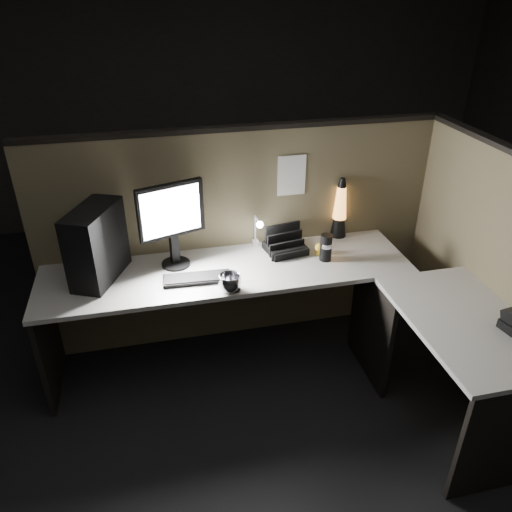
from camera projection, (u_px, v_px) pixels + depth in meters
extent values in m
plane|color=black|center=(273.00, 421.00, 2.98)|extent=(6.00, 6.00, 0.00)
plane|color=#282623|center=(198.00, 89.00, 4.86)|extent=(6.00, 0.00, 6.00)
cube|color=brown|center=(241.00, 240.00, 3.40)|extent=(2.66, 0.06, 1.50)
cube|color=brown|center=(488.00, 280.00, 2.95)|extent=(0.06, 1.66, 1.50)
cube|color=beige|center=(227.00, 271.00, 3.11)|extent=(2.30, 0.60, 0.03)
cube|color=beige|center=(467.00, 322.00, 2.65)|extent=(0.60, 1.00, 0.03)
cube|color=black|center=(48.00, 343.00, 3.07)|extent=(0.03, 0.55, 0.70)
cube|color=black|center=(508.00, 441.00, 2.42)|extent=(0.55, 0.03, 0.70)
cube|color=black|center=(371.00, 327.00, 3.20)|extent=(0.03, 0.55, 0.70)
cube|color=black|center=(97.00, 244.00, 2.91)|extent=(0.35, 0.47, 0.45)
cylinder|color=black|center=(176.00, 264.00, 3.14)|extent=(0.18, 0.18, 0.01)
cube|color=black|center=(174.00, 247.00, 3.11)|extent=(0.06, 0.05, 0.20)
cube|color=black|center=(171.00, 210.00, 2.98)|extent=(0.41, 0.16, 0.34)
cube|color=white|center=(171.00, 212.00, 2.96)|extent=(0.35, 0.12, 0.29)
cube|color=black|center=(197.00, 278.00, 2.98)|extent=(0.41, 0.16, 0.02)
ellipsoid|color=black|center=(233.00, 289.00, 2.87)|extent=(0.10, 0.09, 0.03)
cube|color=silver|center=(255.00, 242.00, 3.38)|extent=(0.04, 0.05, 0.03)
cylinder|color=silver|center=(255.00, 228.00, 3.32)|extent=(0.01, 0.01, 0.18)
cylinder|color=silver|center=(257.00, 219.00, 3.23)|extent=(0.01, 0.12, 0.01)
sphere|color=white|center=(260.00, 225.00, 3.17)|extent=(0.05, 0.05, 0.05)
cube|color=black|center=(285.00, 248.00, 3.28)|extent=(0.28, 0.25, 0.05)
cube|color=black|center=(287.00, 245.00, 3.23)|extent=(0.25, 0.06, 0.09)
cube|color=black|center=(283.00, 233.00, 3.31)|extent=(0.25, 0.06, 0.17)
cone|color=black|center=(338.00, 227.00, 3.47)|extent=(0.11, 0.11, 0.13)
cone|color=#FF9C43|center=(341.00, 203.00, 3.38)|extent=(0.09, 0.09, 0.23)
sphere|color=#9A6216|center=(340.00, 212.00, 3.41)|extent=(0.05, 0.05, 0.05)
sphere|color=#9A6216|center=(341.00, 201.00, 3.37)|extent=(0.03, 0.03, 0.03)
cone|color=black|center=(342.00, 183.00, 3.31)|extent=(0.06, 0.06, 0.06)
cylinder|color=black|center=(326.00, 247.00, 3.16)|extent=(0.08, 0.08, 0.18)
imported|color=#B1B1B8|center=(230.00, 283.00, 2.86)|extent=(0.17, 0.17, 0.11)
sphere|color=gold|center=(320.00, 247.00, 3.24)|extent=(0.06, 0.06, 0.06)
cube|color=white|center=(292.00, 176.00, 3.22)|extent=(0.19, 0.00, 0.27)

